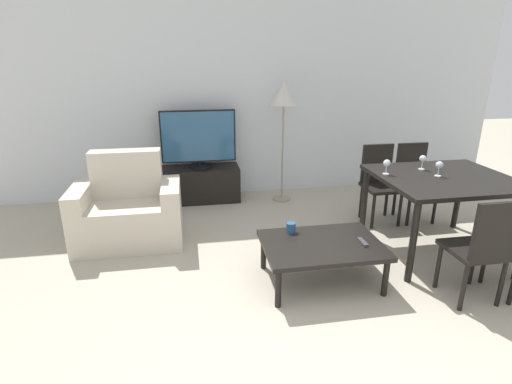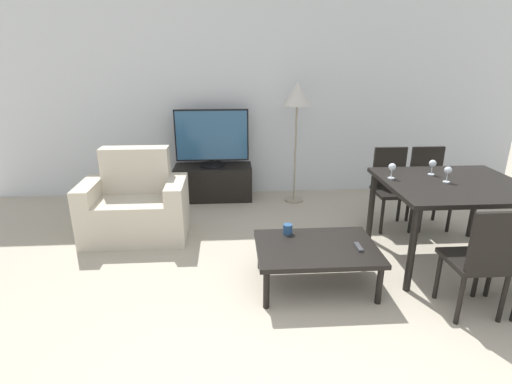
% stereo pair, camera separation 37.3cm
% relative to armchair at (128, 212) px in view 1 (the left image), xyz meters
% --- Properties ---
extents(wall_back, '(7.27, 0.06, 2.70)m').
position_rel_armchair_xyz_m(wall_back, '(1.42, 1.40, 1.02)').
color(wall_back, silver).
rests_on(wall_back, ground_plane).
extents(armchair, '(1.07, 0.64, 0.94)m').
position_rel_armchair_xyz_m(armchair, '(0.00, 0.00, 0.00)').
color(armchair, beige).
rests_on(armchair, ground_plane).
extents(tv_stand, '(1.02, 0.42, 0.46)m').
position_rel_armchair_xyz_m(tv_stand, '(0.78, 1.12, -0.10)').
color(tv_stand, black).
rests_on(tv_stand, ground_plane).
extents(tv, '(0.95, 0.32, 0.75)m').
position_rel_armchair_xyz_m(tv, '(0.78, 1.12, 0.50)').
color(tv, black).
rests_on(tv, tv_stand).
extents(coffee_table, '(1.00, 0.71, 0.36)m').
position_rel_armchair_xyz_m(coffee_table, '(1.72, -1.08, -0.01)').
color(coffee_table, black).
rests_on(coffee_table, ground_plane).
extents(dining_table, '(1.23, 1.09, 0.78)m').
position_rel_armchair_xyz_m(dining_table, '(3.03, -0.74, 0.36)').
color(dining_table, black).
rests_on(dining_table, ground_plane).
extents(dining_chair_near, '(0.40, 0.40, 0.89)m').
position_rel_armchair_xyz_m(dining_chair_near, '(2.81, -1.59, 0.16)').
color(dining_chair_near, black).
rests_on(dining_chair_near, ground_plane).
extents(dining_chair_far, '(0.40, 0.40, 0.89)m').
position_rel_armchair_xyz_m(dining_chair_far, '(3.24, 0.12, 0.16)').
color(dining_chair_far, black).
rests_on(dining_chair_far, ground_plane).
extents(dining_chair_far_left, '(0.40, 0.40, 0.89)m').
position_rel_armchair_xyz_m(dining_chair_far_left, '(2.81, 0.12, 0.16)').
color(dining_chair_far_left, black).
rests_on(dining_chair_far_left, ground_plane).
extents(floor_lamp, '(0.36, 0.36, 1.55)m').
position_rel_armchair_xyz_m(floor_lamp, '(1.85, 0.96, 1.01)').
color(floor_lamp, gray).
rests_on(floor_lamp, ground_plane).
extents(remote_primary, '(0.04, 0.15, 0.02)m').
position_rel_armchair_xyz_m(remote_primary, '(2.05, -1.14, 0.04)').
color(remote_primary, '#38383D').
rests_on(remote_primary, coffee_table).
extents(cup_white_near, '(0.08, 0.08, 0.09)m').
position_rel_armchair_xyz_m(cup_white_near, '(1.51, -0.83, 0.08)').
color(cup_white_near, navy).
rests_on(cup_white_near, coffee_table).
extents(wine_glass_left, '(0.07, 0.07, 0.15)m').
position_rel_armchair_xyz_m(wine_glass_left, '(2.93, -0.48, 0.55)').
color(wine_glass_left, silver).
rests_on(wine_glass_left, dining_table).
extents(wine_glass_center, '(0.07, 0.07, 0.15)m').
position_rel_armchair_xyz_m(wine_glass_center, '(2.95, -0.72, 0.55)').
color(wine_glass_center, silver).
rests_on(wine_glass_center, dining_table).
extents(wine_glass_right, '(0.07, 0.07, 0.15)m').
position_rel_armchair_xyz_m(wine_glass_right, '(2.50, -0.58, 0.55)').
color(wine_glass_right, silver).
rests_on(wine_glass_right, dining_table).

